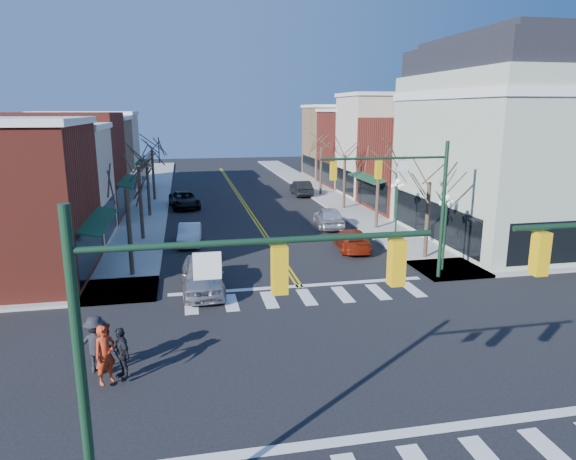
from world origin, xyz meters
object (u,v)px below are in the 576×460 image
pedestrian_red_a (105,355)px  pedestrian_dark_b (96,344)px  car_left_mid (190,234)px  car_right_mid (329,217)px  lamppost_corner (446,219)px  car_left_near (203,275)px  lamppost_midblock (397,199)px  pedestrian_dark_a (122,353)px  victorian_corner (520,141)px  pedestrian_red_b (107,344)px  car_right_far (301,188)px  car_left_far (185,200)px  car_right_near (352,240)px

pedestrian_red_a → pedestrian_dark_b: (-0.39, 0.81, 0.01)m
car_left_mid → car_right_mid: (10.38, 2.96, 0.13)m
lamppost_corner → car_left_near: lamppost_corner is taller
lamppost_midblock → pedestrian_dark_a: lamppost_midblock is taller
victorian_corner → pedestrian_red_b: 28.89m
car_left_mid → car_right_mid: bearing=19.8°
car_right_far → pedestrian_dark_a: (-14.10, -35.46, 0.25)m
pedestrian_red_b → pedestrian_dark_a: pedestrian_dark_a is taller
lamppost_midblock → car_right_far: bearing=95.1°
car_left_near → pedestrian_red_b: (-3.49, -7.19, 0.08)m
car_left_far → car_right_mid: car_right_mid is taller
lamppost_midblock → pedestrian_red_a: size_ratio=2.22×
lamppost_midblock → victorian_corner: bearing=-3.4°
pedestrian_red_b → pedestrian_dark_a: 1.15m
pedestrian_red_a → pedestrian_dark_a: size_ratio=1.12×
pedestrian_red_b → pedestrian_dark_a: (0.58, -0.98, 0.10)m
car_right_far → car_left_near: bearing=68.6°
lamppost_corner → pedestrian_red_b: size_ratio=2.80×
lamppost_corner → pedestrian_dark_a: (-15.90, -8.67, -1.94)m
lamppost_corner → pedestrian_dark_a: lamppost_corner is taller
car_left_near → car_left_mid: bearing=92.9°
victorian_corner → car_right_near: 13.16m
car_left_near → car_right_near: (9.60, 5.91, -0.19)m
car_left_far → car_right_far: size_ratio=1.12×
victorian_corner → pedestrian_red_b: size_ratio=9.20×
car_left_near → pedestrian_red_a: 9.06m
car_right_near → pedestrian_red_a: 19.33m
victorian_corner → lamppost_corner: bearing=-144.1°
car_left_near → pedestrian_red_b: pedestrian_red_b is taller
pedestrian_red_b → pedestrian_dark_b: 0.53m
lamppost_corner → car_right_near: size_ratio=0.95×
car_right_mid → pedestrian_dark_b: size_ratio=2.38×
car_right_far → victorian_corner: bearing=116.8°
car_right_mid → pedestrian_dark_b: pedestrian_dark_b is taller
car_right_near → pedestrian_red_a: pedestrian_red_a is taller
car_left_mid → pedestrian_dark_a: (-2.41, -17.54, 0.36)m
pedestrian_red_a → pedestrian_dark_a: (0.47, 0.23, -0.10)m
lamppost_corner → car_left_near: size_ratio=0.87×
car_right_near → pedestrian_red_a: (-12.97, -14.32, 0.46)m
victorian_corner → car_right_near: size_ratio=3.13×
pedestrian_dark_b → car_right_near: bearing=-119.1°
car_left_far → car_right_mid: size_ratio=1.12×
lamppost_corner → car_right_mid: (-3.11, 11.83, -2.17)m
car_left_mid → car_left_near: bearing=-83.1°
victorian_corner → car_right_far: bearing=115.9°
car_right_near → car_right_far: 21.43m
lamppost_midblock → pedestrian_dark_b: size_ratio=2.21×
victorian_corner → lamppost_midblock: 9.10m
lamppost_midblock → car_left_far: 20.95m
lamppost_midblock → pedestrian_dark_a: (-15.90, -15.17, -1.94)m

